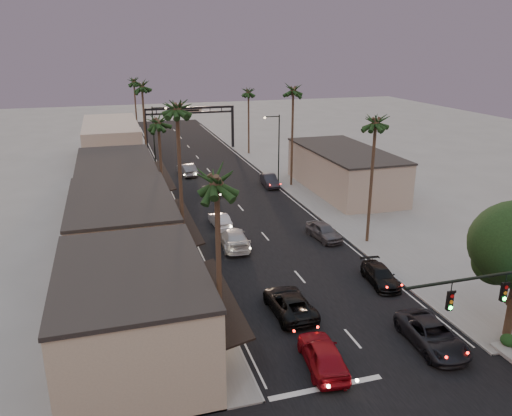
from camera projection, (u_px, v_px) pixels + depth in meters
ground at (234, 200)px, 58.32m from camera, size 200.00×200.00×0.00m
road at (224, 189)px, 62.87m from camera, size 14.00×120.00×0.02m
sidewalk_left at (143, 180)px, 66.63m from camera, size 5.00×92.00×0.12m
sidewalk_right at (278, 170)px, 71.80m from camera, size 5.00×92.00×0.12m
storefront_near at (134, 315)px, 28.47m from camera, size 8.00×12.00×5.50m
storefront_mid at (123, 231)px, 41.20m from camera, size 8.00×14.00×5.50m
storefront_far at (117, 184)px, 55.82m from camera, size 8.00×16.00×5.00m
storefront_dist at (112, 142)px, 76.57m from camera, size 8.00×20.00×6.00m
building_right at (344, 171)px, 61.34m from camera, size 8.00×18.00×5.00m
arch at (190, 117)px, 83.85m from camera, size 15.20×0.40×7.27m
streetlight_right at (277, 144)px, 63.07m from camera, size 2.13×0.30×9.00m
streetlight_left at (156, 132)px, 71.12m from camera, size 2.13×0.30×9.00m
palm_la at (216, 175)px, 24.19m from camera, size 3.20×3.20×13.20m
palm_lb at (177, 104)px, 35.40m from camera, size 3.20×3.20×15.20m
palm_lc at (158, 118)px, 49.04m from camera, size 3.20×3.20×12.20m
palm_ld at (142, 83)px, 65.70m from camera, size 3.20×3.20×14.20m
palm_ra at (376, 118)px, 42.50m from camera, size 3.20×3.20×13.20m
palm_rb at (293, 87)px, 60.38m from camera, size 3.20×3.20×14.20m
palm_rc at (248, 89)px, 79.17m from camera, size 3.20×3.20×12.20m
palm_far at (134, 79)px, 87.00m from camera, size 3.20×3.20×13.20m
oncoming_red at (323, 354)px, 28.07m from camera, size 2.57×5.16×1.69m
oncoming_pickup at (289, 303)px, 33.79m from camera, size 2.58×5.47×1.51m
oncoming_silver at (220, 220)px, 49.82m from camera, size 1.65×4.16×1.35m
oncoming_white at (234, 238)px, 44.77m from camera, size 2.71×5.87×1.66m
oncoming_dgrey at (211, 190)px, 59.92m from camera, size 1.82×4.25×1.43m
oncoming_grey_far at (187, 170)px, 68.94m from camera, size 2.34×5.15×1.64m
curbside_near at (432, 335)px, 30.09m from camera, size 2.87×5.66×1.53m
curbside_black at (380, 276)px, 37.97m from camera, size 2.33×4.74×1.33m
curbside_grey at (324, 231)px, 46.60m from camera, size 2.42×4.76×1.55m
curbside_far at (270, 181)px, 63.71m from camera, size 1.93×4.70×1.52m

